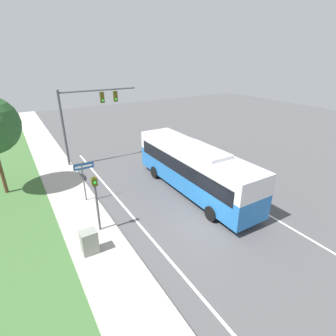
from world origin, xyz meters
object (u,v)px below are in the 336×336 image
signal_gantry (86,110)px  utility_cabinet (89,242)px  street_sign (84,175)px  pedestrian_signal (96,196)px  bus (194,167)px

signal_gantry → utility_cabinet: (-3.67, -11.97, -3.93)m
utility_cabinet → street_sign: bearing=76.0°
pedestrian_signal → utility_cabinet: pedestrian_signal is taller
signal_gantry → street_sign: size_ratio=2.41×
pedestrian_signal → street_sign: size_ratio=1.19×
bus → pedestrian_signal: bearing=-172.0°
bus → pedestrian_signal: size_ratio=3.35×
street_sign → bus: bearing=-20.7°
bus → street_sign: 7.31m
signal_gantry → pedestrian_signal: (-2.69, -10.46, -2.43)m
bus → utility_cabinet: size_ratio=9.14×
bus → signal_gantry: signal_gantry is taller
bus → pedestrian_signal: 7.20m
bus → utility_cabinet: 8.57m
pedestrian_signal → signal_gantry: bearing=75.6°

